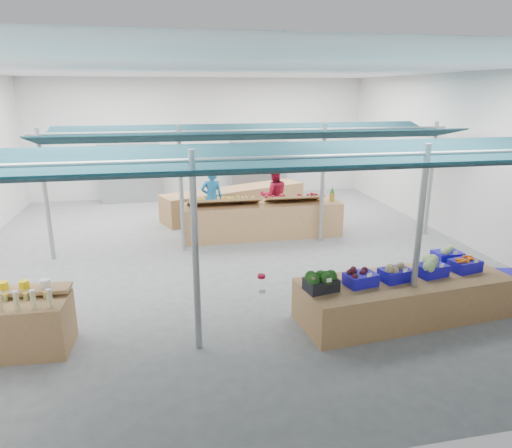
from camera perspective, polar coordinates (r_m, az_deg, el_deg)
The scene contains 24 objects.
floor at distance 10.94m, azimuth -3.60°, elevation -3.76°, with size 13.00×13.00×0.00m, color slate.
hall at distance 11.75m, azimuth -4.83°, elevation 10.88°, with size 13.00×13.00×13.00m.
pole_grid at distance 8.91m, azimuth 2.57°, elevation 3.73°, with size 10.00×4.60×3.00m.
awnings at distance 8.75m, azimuth 2.66°, elevation 9.93°, with size 9.50×7.08×0.30m.
back_shelving_left at distance 16.45m, azimuth -15.36°, elevation 6.13°, with size 2.00×0.50×2.00m, color #B23F33.
back_shelving_right at distance 16.75m, azimuth 0.26°, elevation 6.89°, with size 2.00×0.50×2.00m, color #B23F33.
bottle_shelf at distance 7.82m, azimuth -28.72°, elevation -10.92°, with size 1.84×1.18×1.08m.
veg_counter at distance 8.28m, azimuth 17.94°, elevation -8.77°, with size 3.62×1.21×0.70m, color brown.
fruit_counter at distance 12.13m, azimuth 0.72°, elevation 0.54°, with size 4.21×1.00×0.90m, color brown.
far_counter at distance 14.26m, azimuth -2.60°, elevation 2.82°, with size 4.69×0.94×0.84m, color brown.
crate_stack at distance 9.46m, azimuth 29.09°, elevation -7.07°, with size 0.55×0.38×0.65m, color #160FAB.
vendor_left at distance 12.90m, azimuth -5.54°, elevation 3.22°, with size 0.61×0.40×1.68m, color #1A6AAC.
vendor_right at distance 13.20m, azimuth 2.26°, elevation 3.59°, with size 0.82×0.64×1.68m, color #A61431.
crate_broccoli at distance 7.33m, azimuth 8.16°, elevation -7.08°, with size 0.56×0.45×0.35m.
crate_beets at distance 7.65m, azimuth 12.96°, elevation -6.52°, with size 0.56×0.45×0.29m.
crate_celeriac at distance 7.98m, azimuth 17.06°, elevation -5.78°, with size 0.56×0.45×0.31m.
crate_cabbage at distance 8.37m, azimuth 21.08°, elevation -5.01°, with size 0.56×0.45×0.35m.
crate_carrots at distance 8.83m, azimuth 24.66°, elevation -4.66°, with size 0.56×0.45×0.29m.
sparrow at distance 7.12m, azimuth 7.44°, elevation -6.97°, with size 0.12×0.09×0.11m.
pole_ribbon at distance 6.82m, azimuth 0.70°, elevation -6.74°, with size 0.12×0.12×0.28m.
apple_heap_yellow at distance 11.72m, azimuth -3.98°, elevation 3.05°, with size 1.91×0.73×0.27m.
apple_heap_red at distance 12.08m, azimuth 4.79°, elevation 3.44°, with size 1.51×0.73×0.27m.
pineapple at distance 12.40m, azimuth 9.49°, elevation 3.68°, with size 0.14×0.14×0.39m.
crate_extra at distance 9.13m, azimuth 22.83°, elevation -3.52°, with size 0.51×0.40×0.32m.
Camera 1 is at (-1.38, -10.18, 3.76)m, focal length 32.00 mm.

